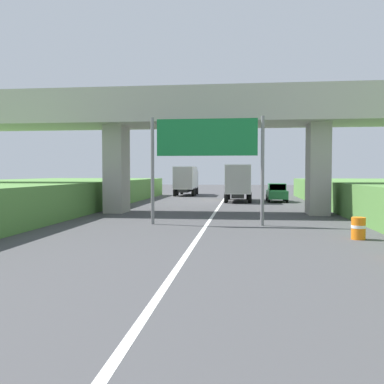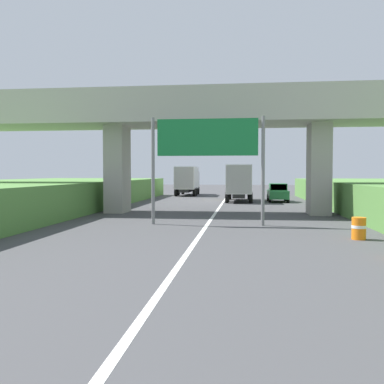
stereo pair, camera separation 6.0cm
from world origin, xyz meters
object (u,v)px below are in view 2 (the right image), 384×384
(car_green, at_px, (278,193))
(construction_barrel_3, at_px, (359,228))
(overhead_highway_sign, at_px, (207,145))
(truck_silver, at_px, (188,179))
(truck_yellow, at_px, (239,181))

(car_green, height_order, construction_barrel_3, car_green)
(construction_barrel_3, bearing_deg, overhead_highway_sign, 147.45)
(truck_silver, distance_m, car_green, 14.54)
(overhead_highway_sign, xyz_separation_m, truck_yellow, (1.47, 18.83, -2.21))
(overhead_highway_sign, height_order, car_green, overhead_highway_sign)
(truck_yellow, height_order, construction_barrel_3, truck_yellow)
(overhead_highway_sign, relative_size, construction_barrel_3, 6.53)
(truck_yellow, xyz_separation_m, truck_silver, (-6.31, 10.52, 0.00))
(car_green, bearing_deg, truck_silver, 133.17)
(overhead_highway_sign, bearing_deg, car_green, 74.85)
(truck_silver, distance_m, construction_barrel_3, 35.41)
(truck_yellow, distance_m, truck_silver, 12.27)
(truck_yellow, bearing_deg, car_green, -0.90)
(truck_silver, relative_size, car_green, 1.78)
(overhead_highway_sign, height_order, construction_barrel_3, overhead_highway_sign)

